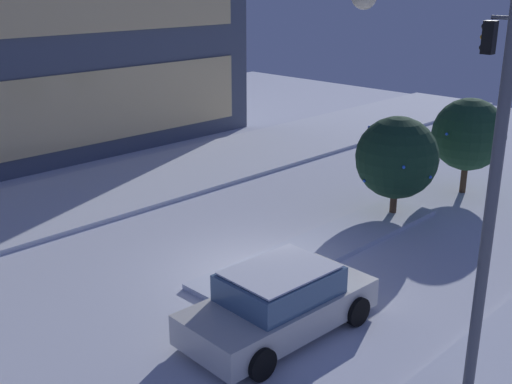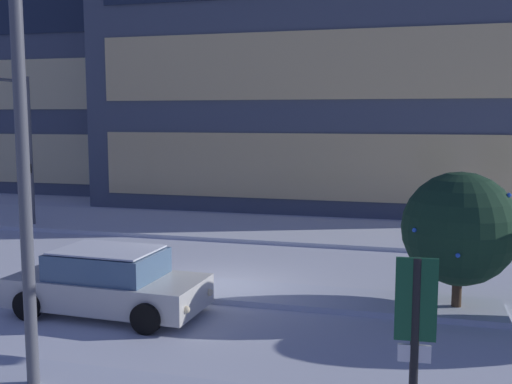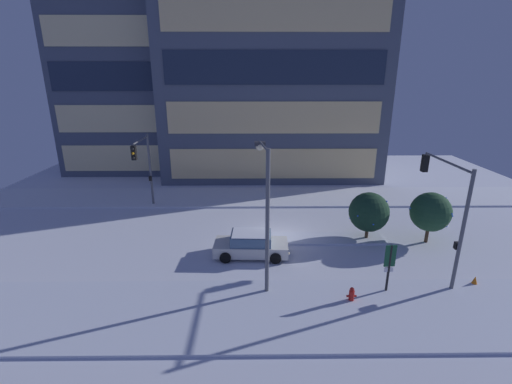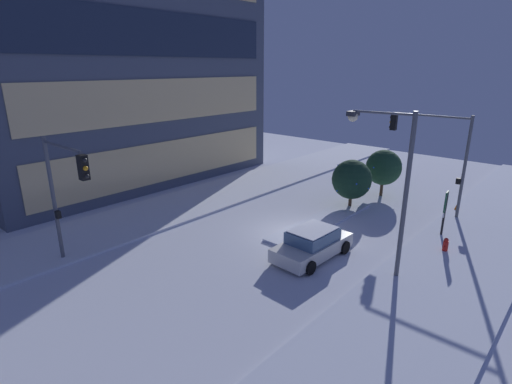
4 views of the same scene
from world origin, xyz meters
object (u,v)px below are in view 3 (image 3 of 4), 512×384
at_px(parking_info_sign, 389,263).
at_px(construction_cone, 475,281).
at_px(decorated_tree_median, 369,212).
at_px(street_lamp_arched, 265,197).
at_px(car_near, 251,245).
at_px(traffic_light_corner_far_left, 144,162).
at_px(traffic_light_corner_near_right, 446,197).
at_px(fire_hydrant, 352,295).
at_px(decorated_tree_left_of_median, 431,212).

bearing_deg(parking_info_sign, construction_cone, -88.12).
bearing_deg(decorated_tree_median, street_lamp_arched, -142.86).
height_order(car_near, traffic_light_corner_far_left, traffic_light_corner_far_left).
bearing_deg(car_near, street_lamp_arched, -75.25).
bearing_deg(street_lamp_arched, decorated_tree_median, -59.80).
distance_m(traffic_light_corner_far_left, traffic_light_corner_near_right, 20.72).
relative_size(car_near, fire_hydrant, 5.57).
xyz_separation_m(car_near, decorated_tree_left_of_median, (11.47, 1.68, 1.40)).
bearing_deg(decorated_tree_left_of_median, street_lamp_arched, -155.82).
xyz_separation_m(traffic_light_corner_far_left, parking_info_sign, (15.05, -11.47, -2.44)).
distance_m(car_near, construction_cone, 12.08).
bearing_deg(street_lamp_arched, parking_info_sign, -104.72).
bearing_deg(car_near, fire_hydrant, -42.51).
relative_size(street_lamp_arched, construction_cone, 13.34).
bearing_deg(decorated_tree_left_of_median, construction_cone, -88.94).
bearing_deg(traffic_light_corner_far_left, street_lamp_arched, 40.15).
relative_size(fire_hydrant, construction_cone, 1.49).
distance_m(parking_info_sign, decorated_tree_left_of_median, 7.38).
relative_size(decorated_tree_median, decorated_tree_left_of_median, 0.96).
distance_m(traffic_light_corner_near_right, decorated_tree_left_of_median, 4.49).
xyz_separation_m(parking_info_sign, construction_cone, (4.79, 0.55, -1.38)).
bearing_deg(decorated_tree_left_of_median, car_near, -171.66).
bearing_deg(street_lamp_arched, decorated_tree_left_of_median, -72.76).
distance_m(car_near, traffic_light_corner_near_right, 10.97).
distance_m(car_near, fire_hydrant, 6.79).
distance_m(fire_hydrant, decorated_tree_left_of_median, 9.44).
height_order(traffic_light_corner_near_right, decorated_tree_median, traffic_light_corner_near_right).
relative_size(car_near, street_lamp_arched, 0.62).
height_order(traffic_light_corner_near_right, fire_hydrant, traffic_light_corner_near_right).
relative_size(traffic_light_corner_far_left, construction_cone, 10.94).
relative_size(traffic_light_corner_near_right, parking_info_sign, 2.42).
relative_size(street_lamp_arched, fire_hydrant, 8.94).
xyz_separation_m(traffic_light_corner_far_left, decorated_tree_left_of_median, (19.75, -5.80, -1.99)).
bearing_deg(construction_cone, decorated_tree_median, 124.97).
relative_size(traffic_light_corner_far_left, decorated_tree_left_of_median, 1.78).
height_order(street_lamp_arched, decorated_tree_median, street_lamp_arched).
height_order(car_near, fire_hydrant, car_near).
bearing_deg(car_near, construction_cone, -14.21).
xyz_separation_m(street_lamp_arched, decorated_tree_median, (6.98, 5.29, -2.86)).
relative_size(car_near, traffic_light_corner_near_right, 0.72).
distance_m(car_near, decorated_tree_left_of_median, 11.68).
xyz_separation_m(traffic_light_corner_near_right, decorated_tree_median, (-2.48, 4.10, -2.41)).
bearing_deg(fire_hydrant, traffic_light_corner_near_right, 27.70).
height_order(fire_hydrant, decorated_tree_median, decorated_tree_median).
bearing_deg(decorated_tree_left_of_median, decorated_tree_median, 173.28).
distance_m(traffic_light_corner_near_right, parking_info_sign, 4.78).
distance_m(traffic_light_corner_far_left, parking_info_sign, 19.08).
relative_size(car_near, traffic_light_corner_far_left, 0.76).
distance_m(street_lamp_arched, decorated_tree_left_of_median, 12.12).
xyz_separation_m(street_lamp_arched, parking_info_sign, (6.08, -0.83, -3.15)).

